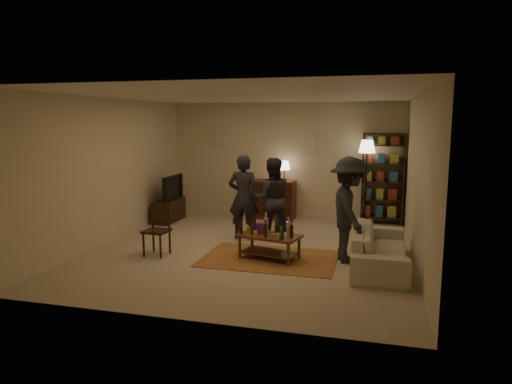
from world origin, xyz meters
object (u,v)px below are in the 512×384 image
(dining_chair, at_px, (158,227))
(dresser, at_px, (274,198))
(tv_stand, at_px, (169,205))
(person_right, at_px, (272,199))
(bookshelf, at_px, (382,178))
(person_left, at_px, (244,197))
(floor_lamp, at_px, (367,152))
(person_by_sofa, at_px, (349,210))
(sofa, at_px, (380,248))
(coffee_table, at_px, (269,237))

(dining_chair, distance_m, dresser, 3.62)
(tv_stand, xyz_separation_m, person_right, (2.63, -0.96, 0.41))
(tv_stand, distance_m, bookshelf, 4.84)
(dresser, relative_size, person_left, 0.83)
(floor_lamp, height_order, person_by_sofa, floor_lamp)
(dresser, xyz_separation_m, floor_lamp, (2.08, -0.06, 1.12))
(dining_chair, height_order, tv_stand, tv_stand)
(sofa, xyz_separation_m, person_right, (-2.02, 1.24, 0.49))
(coffee_table, bearing_deg, dining_chair, -172.94)
(tv_stand, relative_size, bookshelf, 0.52)
(coffee_table, distance_m, person_left, 1.46)
(coffee_table, xyz_separation_m, person_left, (-0.77, 1.16, 0.44))
(dining_chair, xyz_separation_m, dresser, (1.28, 3.38, 0.00))
(coffee_table, relative_size, dining_chair, 1.22)
(tv_stand, relative_size, person_left, 0.64)
(coffee_table, bearing_deg, floor_lamp, 64.44)
(coffee_table, distance_m, dining_chair, 1.90)
(tv_stand, bearing_deg, person_by_sofa, -26.34)
(tv_stand, height_order, person_by_sofa, person_by_sofa)
(coffee_table, distance_m, dresser, 3.21)
(tv_stand, relative_size, person_by_sofa, 0.62)
(bookshelf, xyz_separation_m, person_right, (-2.06, -1.94, -0.24))
(coffee_table, bearing_deg, dresser, 100.93)
(sofa, height_order, person_by_sofa, person_by_sofa)
(coffee_table, xyz_separation_m, sofa, (1.78, 0.04, -0.07))
(tv_stand, distance_m, dresser, 2.43)
(dresser, height_order, person_by_sofa, person_by_sofa)
(bookshelf, xyz_separation_m, person_left, (-2.60, -2.06, -0.21))
(sofa, bearing_deg, floor_lamp, 5.77)
(dresser, distance_m, floor_lamp, 2.37)
(dresser, height_order, floor_lamp, floor_lamp)
(dresser, height_order, person_left, person_left)
(tv_stand, height_order, floor_lamp, floor_lamp)
(sofa, bearing_deg, coffee_table, 91.17)
(person_left, bearing_deg, person_by_sofa, 151.27)
(dining_chair, height_order, person_right, person_right)
(person_by_sofa, bearing_deg, dining_chair, 80.50)
(floor_lamp, bearing_deg, person_by_sofa, -93.78)
(person_left, distance_m, person_right, 0.55)
(coffee_table, height_order, sofa, coffee_table)
(person_left, bearing_deg, person_right, -170.50)
(person_right, bearing_deg, person_left, -2.35)
(person_left, relative_size, person_right, 1.04)
(person_by_sofa, bearing_deg, person_right, 37.18)
(person_right, distance_m, person_by_sofa, 1.87)
(bookshelf, height_order, floor_lamp, bookshelf)
(coffee_table, distance_m, sofa, 1.79)
(sofa, relative_size, person_right, 1.31)
(bookshelf, xyz_separation_m, sofa, (-0.05, -3.18, -0.73))
(person_left, height_order, person_right, person_left)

